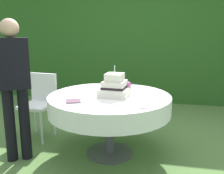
% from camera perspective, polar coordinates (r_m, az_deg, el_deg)
% --- Properties ---
extents(ground_plane, '(20.00, 20.00, 0.00)m').
position_cam_1_polar(ground_plane, '(3.25, -0.53, -14.49)').
color(ground_plane, '#547A3D').
extents(foliage_hedge, '(6.54, 0.62, 2.53)m').
position_cam_1_polar(foliage_hedge, '(5.56, 5.44, 10.31)').
color(foliage_hedge, '#28561E').
rests_on(foliage_hedge, ground_plane).
extents(cake_table, '(1.43, 1.43, 0.74)m').
position_cam_1_polar(cake_table, '(3.02, -0.56, -3.80)').
color(cake_table, '#4C4C51').
rests_on(cake_table, ground_plane).
extents(wedding_cake, '(0.35, 0.35, 0.35)m').
position_cam_1_polar(wedding_cake, '(2.94, 0.65, -0.00)').
color(wedding_cake, silver).
rests_on(wedding_cake, cake_table).
extents(serving_plate_near, '(0.15, 0.15, 0.01)m').
position_cam_1_polar(serving_plate_near, '(3.12, -8.08, -1.20)').
color(serving_plate_near, white).
rests_on(serving_plate_near, cake_table).
extents(serving_plate_far, '(0.11, 0.11, 0.01)m').
position_cam_1_polar(serving_plate_far, '(2.60, 1.53, -3.89)').
color(serving_plate_far, white).
rests_on(serving_plate_far, cake_table).
extents(serving_plate_left, '(0.10, 0.10, 0.01)m').
position_cam_1_polar(serving_plate_left, '(2.54, 6.80, -4.39)').
color(serving_plate_left, white).
rests_on(serving_plate_left, cake_table).
extents(napkin_stack, '(0.20, 0.20, 0.01)m').
position_cam_1_polar(napkin_stack, '(2.75, -8.59, -3.11)').
color(napkin_stack, '#6B4C60').
rests_on(napkin_stack, cake_table).
extents(garden_chair, '(0.44, 0.44, 0.89)m').
position_cam_1_polar(garden_chair, '(3.69, -15.66, -2.62)').
color(garden_chair, white).
rests_on(garden_chair, ground_plane).
extents(standing_person, '(0.41, 0.35, 1.60)m').
position_cam_1_polar(standing_person, '(3.01, -21.03, 1.20)').
color(standing_person, black).
rests_on(standing_person, ground_plane).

